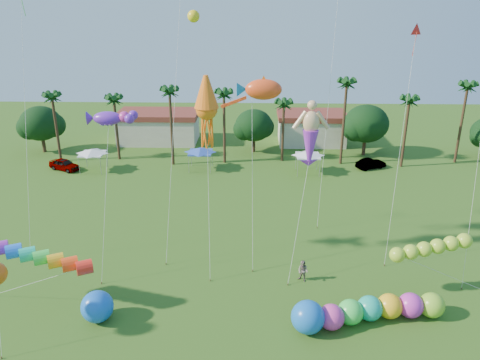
{
  "coord_description": "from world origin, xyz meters",
  "views": [
    {
      "loc": [
        0.91,
        -21.36,
        21.14
      ],
      "look_at": [
        0.0,
        10.0,
        9.0
      ],
      "focal_mm": 35.0,
      "sensor_mm": 36.0,
      "label": 1
    }
  ],
  "objects_px": {
    "car_b": "(371,164)",
    "blue_ball": "(97,307)",
    "caterpillar_inflatable": "(363,311)",
    "car_a": "(64,165)",
    "spectator_b": "(303,271)"
  },
  "relations": [
    {
      "from": "car_a",
      "to": "caterpillar_inflatable",
      "type": "xyz_separation_m",
      "value": [
        32.67,
        -30.5,
        0.22
      ]
    },
    {
      "from": "spectator_b",
      "to": "caterpillar_inflatable",
      "type": "distance_m",
      "value": 6.26
    },
    {
      "from": "car_b",
      "to": "caterpillar_inflatable",
      "type": "xyz_separation_m",
      "value": [
        -8.04,
        -32.27,
        0.29
      ]
    },
    {
      "from": "car_b",
      "to": "blue_ball",
      "type": "bearing_deg",
      "value": 116.72
    },
    {
      "from": "caterpillar_inflatable",
      "to": "blue_ball",
      "type": "relative_size",
      "value": 4.99
    },
    {
      "from": "car_a",
      "to": "car_b",
      "type": "distance_m",
      "value": 40.75
    },
    {
      "from": "car_a",
      "to": "car_b",
      "type": "xyz_separation_m",
      "value": [
        40.72,
        1.77,
        -0.07
      ]
    },
    {
      "from": "car_b",
      "to": "blue_ball",
      "type": "height_order",
      "value": "blue_ball"
    },
    {
      "from": "spectator_b",
      "to": "car_a",
      "type": "bearing_deg",
      "value": 175.33
    },
    {
      "from": "car_a",
      "to": "spectator_b",
      "type": "height_order",
      "value": "spectator_b"
    },
    {
      "from": "spectator_b",
      "to": "caterpillar_inflatable",
      "type": "relative_size",
      "value": 0.16
    },
    {
      "from": "car_b",
      "to": "caterpillar_inflatable",
      "type": "relative_size",
      "value": 0.36
    },
    {
      "from": "car_a",
      "to": "blue_ball",
      "type": "relative_size",
      "value": 1.94
    },
    {
      "from": "car_a",
      "to": "caterpillar_inflatable",
      "type": "bearing_deg",
      "value": -107.03
    },
    {
      "from": "car_a",
      "to": "car_b",
      "type": "relative_size",
      "value": 1.07
    }
  ]
}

